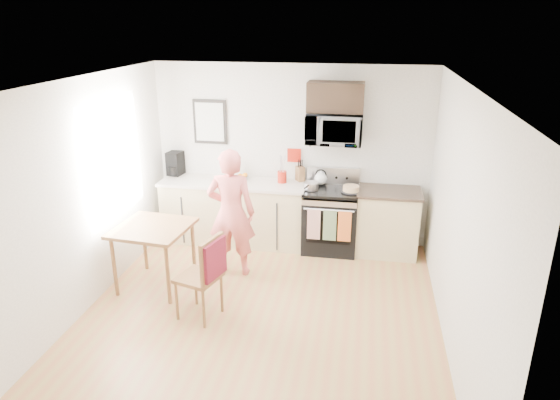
% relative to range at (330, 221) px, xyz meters
% --- Properties ---
extents(floor, '(4.60, 4.60, 0.00)m').
position_rel_range_xyz_m(floor, '(-0.63, -1.98, -0.44)').
color(floor, '#A96A41').
rests_on(floor, ground).
extents(back_wall, '(4.00, 0.04, 2.60)m').
position_rel_range_xyz_m(back_wall, '(-0.63, 0.32, 0.86)').
color(back_wall, beige).
rests_on(back_wall, floor).
extents(front_wall, '(4.00, 0.04, 2.60)m').
position_rel_range_xyz_m(front_wall, '(-0.63, -4.28, 0.86)').
color(front_wall, beige).
rests_on(front_wall, floor).
extents(left_wall, '(0.04, 4.60, 2.60)m').
position_rel_range_xyz_m(left_wall, '(-2.63, -1.98, 0.86)').
color(left_wall, beige).
rests_on(left_wall, floor).
extents(right_wall, '(0.04, 4.60, 2.60)m').
position_rel_range_xyz_m(right_wall, '(1.37, -1.98, 0.86)').
color(right_wall, beige).
rests_on(right_wall, floor).
extents(ceiling, '(4.00, 4.60, 0.04)m').
position_rel_range_xyz_m(ceiling, '(-0.63, -1.98, 2.16)').
color(ceiling, white).
rests_on(ceiling, back_wall).
extents(window, '(0.06, 1.40, 1.50)m').
position_rel_range_xyz_m(window, '(-2.59, -1.18, 1.11)').
color(window, white).
rests_on(window, left_wall).
extents(cabinet_left, '(2.10, 0.60, 0.90)m').
position_rel_range_xyz_m(cabinet_left, '(-1.43, 0.02, 0.01)').
color(cabinet_left, '#CBB882').
rests_on(cabinet_left, floor).
extents(countertop_left, '(2.14, 0.64, 0.04)m').
position_rel_range_xyz_m(countertop_left, '(-1.43, 0.02, 0.48)').
color(countertop_left, beige).
rests_on(countertop_left, cabinet_left).
extents(cabinet_right, '(0.84, 0.60, 0.90)m').
position_rel_range_xyz_m(cabinet_right, '(0.80, 0.02, 0.01)').
color(cabinet_right, '#CBB882').
rests_on(cabinet_right, floor).
extents(countertop_right, '(0.88, 0.64, 0.04)m').
position_rel_range_xyz_m(countertop_right, '(0.80, 0.02, 0.48)').
color(countertop_right, black).
rests_on(countertop_right, cabinet_right).
extents(range, '(0.76, 0.70, 1.16)m').
position_rel_range_xyz_m(range, '(0.00, 0.00, 0.00)').
color(range, black).
rests_on(range, floor).
extents(microwave, '(0.76, 0.51, 0.42)m').
position_rel_range_xyz_m(microwave, '(-0.00, 0.10, 1.32)').
color(microwave, '#B9B9BE').
rests_on(microwave, back_wall).
extents(upper_cabinet, '(0.76, 0.35, 0.40)m').
position_rel_range_xyz_m(upper_cabinet, '(-0.00, 0.15, 1.74)').
color(upper_cabinet, black).
rests_on(upper_cabinet, back_wall).
extents(wall_art, '(0.50, 0.04, 0.65)m').
position_rel_range_xyz_m(wall_art, '(-1.83, 0.30, 1.31)').
color(wall_art, black).
rests_on(wall_art, back_wall).
extents(wall_trivet, '(0.20, 0.02, 0.20)m').
position_rel_range_xyz_m(wall_trivet, '(-0.58, 0.31, 0.86)').
color(wall_trivet, '#A11B0D').
rests_on(wall_trivet, back_wall).
extents(person, '(0.64, 0.45, 1.69)m').
position_rel_range_xyz_m(person, '(-1.20, -0.94, 0.41)').
color(person, '#C73836').
rests_on(person, floor).
extents(dining_table, '(0.86, 0.86, 0.80)m').
position_rel_range_xyz_m(dining_table, '(-2.05, -1.44, 0.27)').
color(dining_table, brown).
rests_on(dining_table, floor).
extents(chair, '(0.56, 0.53, 1.00)m').
position_rel_range_xyz_m(chair, '(-1.16, -2.05, 0.21)').
color(chair, brown).
rests_on(chair, floor).
extents(knife_block, '(0.16, 0.17, 0.21)m').
position_rel_range_xyz_m(knife_block, '(-0.48, 0.24, 0.61)').
color(knife_block, brown).
rests_on(knife_block, countertop_left).
extents(utensil_crock, '(0.13, 0.13, 0.40)m').
position_rel_range_xyz_m(utensil_crock, '(-0.73, 0.12, 0.66)').
color(utensil_crock, '#A11B0D').
rests_on(utensil_crock, countertop_left).
extents(fruit_bowl, '(0.23, 0.23, 0.09)m').
position_rel_range_xyz_m(fruit_bowl, '(-1.34, 0.16, 0.54)').
color(fruit_bowl, white).
rests_on(fruit_bowl, countertop_left).
extents(milk_carton, '(0.09, 0.09, 0.24)m').
position_rel_range_xyz_m(milk_carton, '(-1.51, 0.07, 0.62)').
color(milk_carton, tan).
rests_on(milk_carton, countertop_left).
extents(coffee_maker, '(0.24, 0.31, 0.35)m').
position_rel_range_xyz_m(coffee_maker, '(-2.38, 0.21, 0.67)').
color(coffee_maker, black).
rests_on(coffee_maker, countertop_left).
extents(bread_bag, '(0.29, 0.24, 0.10)m').
position_rel_range_xyz_m(bread_bag, '(-1.40, -0.15, 0.55)').
color(bread_bag, tan).
rests_on(bread_bag, countertop_left).
extents(cake, '(0.27, 0.27, 0.09)m').
position_rel_range_xyz_m(cake, '(0.27, -0.09, 0.53)').
color(cake, black).
rests_on(cake, range).
extents(kettle, '(0.18, 0.18, 0.23)m').
position_rel_range_xyz_m(kettle, '(-0.17, 0.16, 0.59)').
color(kettle, white).
rests_on(kettle, range).
extents(pot, '(0.21, 0.35, 0.10)m').
position_rel_range_xyz_m(pot, '(-0.28, -0.09, 0.54)').
color(pot, '#B9B9BE').
rests_on(pot, range).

